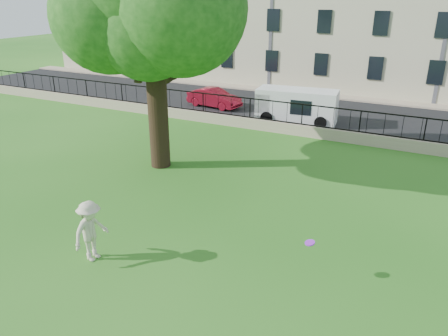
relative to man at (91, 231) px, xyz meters
The scene contains 9 objects.
ground 2.81m from the man, 48.50° to the left, with size 120.00×120.00×0.00m, color #236718.
retaining_wall 14.11m from the man, 82.83° to the left, with size 50.00×0.40×0.60m, color tan.
iron_railing 14.10m from the man, 82.83° to the left, with size 50.00×0.05×1.13m.
street 18.80m from the man, 84.62° to the left, with size 60.00×9.00×0.01m, color black.
sidewalk 23.97m from the man, 85.78° to the left, with size 60.00×1.40×0.12m, color tan.
man is the anchor object (origin of this frame).
frisbee 6.07m from the man, 18.38° to the left, with size 0.27×0.27×0.03m, color purple.
red_sedan 18.19m from the man, 106.99° to the left, with size 1.31×3.75×1.23m, color maroon.
white_van 16.41m from the man, 87.56° to the left, with size 4.61×1.80×1.93m, color white.
Camera 1 is at (6.43, -9.87, 7.17)m, focal length 35.00 mm.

